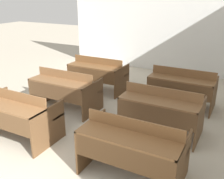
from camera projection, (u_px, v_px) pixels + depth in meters
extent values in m
cube|color=silver|center=(166.00, 21.00, 7.75)|extent=(6.31, 0.06, 3.08)
cube|color=brown|center=(49.00, 128.00, 4.13)|extent=(0.03, 0.78, 0.68)
cube|color=brown|center=(6.00, 106.00, 4.14)|extent=(1.34, 0.38, 0.03)
cube|color=brown|center=(14.00, 96.00, 4.25)|extent=(1.34, 0.02, 0.17)
cube|color=brown|center=(29.00, 109.00, 4.59)|extent=(1.34, 0.29, 0.03)
cube|color=brown|center=(30.00, 122.00, 4.69)|extent=(1.28, 0.04, 0.04)
cube|color=brown|center=(92.00, 140.00, 3.79)|extent=(0.03, 0.78, 0.68)
cube|color=brown|center=(182.00, 167.00, 3.21)|extent=(0.03, 0.78, 0.68)
cube|color=brown|center=(127.00, 138.00, 3.22)|extent=(1.34, 0.38, 0.03)
cube|color=brown|center=(121.00, 157.00, 3.13)|extent=(1.28, 0.02, 0.30)
cube|color=brown|center=(134.00, 125.00, 3.33)|extent=(1.34, 0.02, 0.17)
cube|color=brown|center=(140.00, 138.00, 3.67)|extent=(1.34, 0.29, 0.03)
cube|color=brown|center=(140.00, 154.00, 3.77)|extent=(1.28, 0.04, 0.04)
cube|color=brown|center=(43.00, 88.00, 5.79)|extent=(0.03, 0.78, 0.68)
cube|color=brown|center=(93.00, 99.00, 5.22)|extent=(0.03, 0.78, 0.68)
cube|color=brown|center=(59.00, 82.00, 5.23)|extent=(1.34, 0.38, 0.03)
cube|color=brown|center=(54.00, 92.00, 5.14)|extent=(1.28, 0.02, 0.30)
cube|color=brown|center=(65.00, 75.00, 5.34)|extent=(1.34, 0.02, 0.17)
cube|color=brown|center=(73.00, 86.00, 5.68)|extent=(1.34, 0.29, 0.03)
cube|color=brown|center=(74.00, 98.00, 5.77)|extent=(1.28, 0.04, 0.04)
cube|color=brown|center=(127.00, 107.00, 4.86)|extent=(0.03, 0.78, 0.68)
cube|color=brown|center=(200.00, 123.00, 4.29)|extent=(0.03, 0.78, 0.68)
cube|color=brown|center=(159.00, 101.00, 4.30)|extent=(1.34, 0.38, 0.03)
cube|color=brown|center=(155.00, 115.00, 4.20)|extent=(1.28, 0.02, 0.30)
cube|color=brown|center=(163.00, 92.00, 4.41)|extent=(1.34, 0.02, 0.17)
cube|color=brown|center=(166.00, 105.00, 4.75)|extent=(1.34, 0.29, 0.03)
cube|color=brown|center=(165.00, 118.00, 4.84)|extent=(1.28, 0.04, 0.04)
cube|color=brown|center=(77.00, 73.00, 6.86)|extent=(0.03, 0.78, 0.68)
cube|color=brown|center=(122.00, 81.00, 6.28)|extent=(0.03, 0.78, 0.68)
cube|color=brown|center=(94.00, 66.00, 6.29)|extent=(1.34, 0.38, 0.03)
cube|color=brown|center=(90.00, 75.00, 6.20)|extent=(1.28, 0.02, 0.30)
cube|color=brown|center=(98.00, 61.00, 6.41)|extent=(1.34, 0.02, 0.17)
cube|color=brown|center=(103.00, 71.00, 6.74)|extent=(1.34, 0.29, 0.03)
cube|color=brown|center=(103.00, 81.00, 6.84)|extent=(1.28, 0.04, 0.04)
cube|color=brown|center=(153.00, 86.00, 5.93)|extent=(0.03, 0.78, 0.68)
cube|color=brown|center=(214.00, 96.00, 5.36)|extent=(0.03, 0.78, 0.68)
cube|color=brown|center=(181.00, 79.00, 5.36)|extent=(1.34, 0.38, 0.03)
cube|color=brown|center=(178.00, 90.00, 5.27)|extent=(1.28, 0.02, 0.30)
cube|color=brown|center=(184.00, 73.00, 5.48)|extent=(1.34, 0.02, 0.17)
cube|color=brown|center=(185.00, 84.00, 5.81)|extent=(1.34, 0.29, 0.03)
cube|color=brown|center=(184.00, 95.00, 5.91)|extent=(1.28, 0.04, 0.04)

